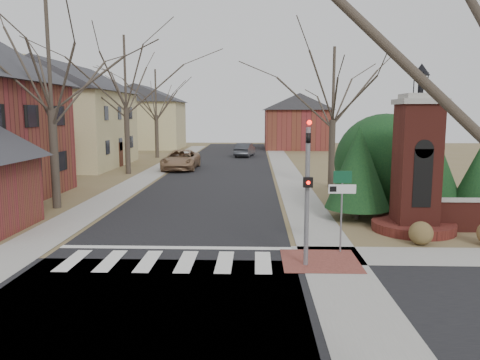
{
  "coord_description": "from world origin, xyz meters",
  "views": [
    {
      "loc": [
        2.75,
        -13.25,
        4.63
      ],
      "look_at": [
        2.11,
        6.0,
        1.85
      ],
      "focal_mm": 35.0,
      "sensor_mm": 36.0,
      "label": 1
    }
  ],
  "objects_px": {
    "traffic_signal_pole": "(307,182)",
    "distant_car": "(245,150)",
    "brick_gate_monument": "(416,177)",
    "sign_post": "(342,195)",
    "pickup_truck": "(181,160)"
  },
  "relations": [
    {
      "from": "traffic_signal_pole",
      "to": "distant_car",
      "type": "bearing_deg",
      "value": 94.29
    },
    {
      "from": "traffic_signal_pole",
      "to": "brick_gate_monument",
      "type": "relative_size",
      "value": 0.69
    },
    {
      "from": "brick_gate_monument",
      "to": "distant_car",
      "type": "bearing_deg",
      "value": 103.19
    },
    {
      "from": "traffic_signal_pole",
      "to": "distant_car",
      "type": "relative_size",
      "value": 1.03
    },
    {
      "from": "sign_post",
      "to": "pickup_truck",
      "type": "distance_m",
      "value": 24.65
    },
    {
      "from": "traffic_signal_pole",
      "to": "pickup_truck",
      "type": "height_order",
      "value": "traffic_signal_pole"
    },
    {
      "from": "pickup_truck",
      "to": "sign_post",
      "type": "bearing_deg",
      "value": -68.08
    },
    {
      "from": "traffic_signal_pole",
      "to": "sign_post",
      "type": "distance_m",
      "value": 2.02
    },
    {
      "from": "traffic_signal_pole",
      "to": "brick_gate_monument",
      "type": "height_order",
      "value": "brick_gate_monument"
    },
    {
      "from": "traffic_signal_pole",
      "to": "brick_gate_monument",
      "type": "bearing_deg",
      "value": 43.24
    },
    {
      "from": "traffic_signal_pole",
      "to": "distant_car",
      "type": "distance_m",
      "value": 36.14
    },
    {
      "from": "brick_gate_monument",
      "to": "pickup_truck",
      "type": "xyz_separation_m",
      "value": [
        -12.4,
        19.92,
        -1.37
      ]
    },
    {
      "from": "traffic_signal_pole",
      "to": "pickup_truck",
      "type": "xyz_separation_m",
      "value": [
        -7.7,
        24.34,
        -1.79
      ]
    },
    {
      "from": "distant_car",
      "to": "sign_post",
      "type": "bearing_deg",
      "value": 106.24
    },
    {
      "from": "brick_gate_monument",
      "to": "pickup_truck",
      "type": "distance_m",
      "value": 23.5
    }
  ]
}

